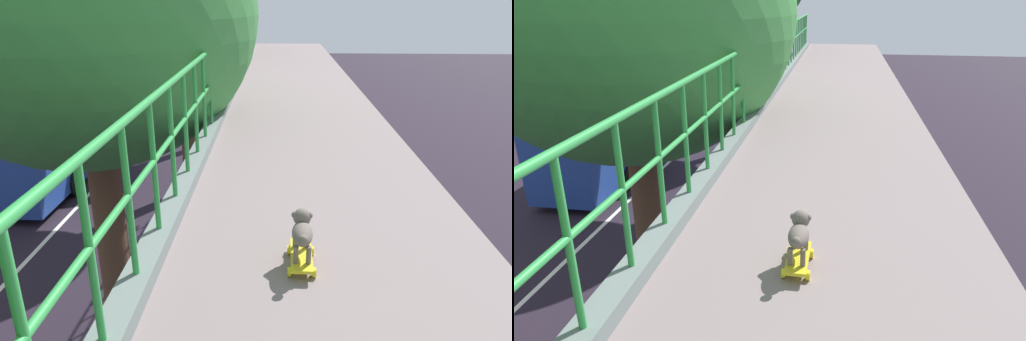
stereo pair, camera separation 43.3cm
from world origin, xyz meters
The scene contains 4 objects.
city_bus centered at (-7.98, 18.46, 1.83)m, with size 2.65×11.81×3.22m.
roadside_tree_mid centered at (-2.38, 7.17, 6.70)m, with size 5.50×5.50×9.21m.
toy_skateboard centered at (0.85, 2.54, 5.27)m, with size 0.20×0.45×0.09m.
small_dog centered at (0.85, 2.56, 5.48)m, with size 0.16×0.41×0.30m.
Camera 1 is at (0.65, -0.37, 7.05)m, focal length 32.49 mm.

